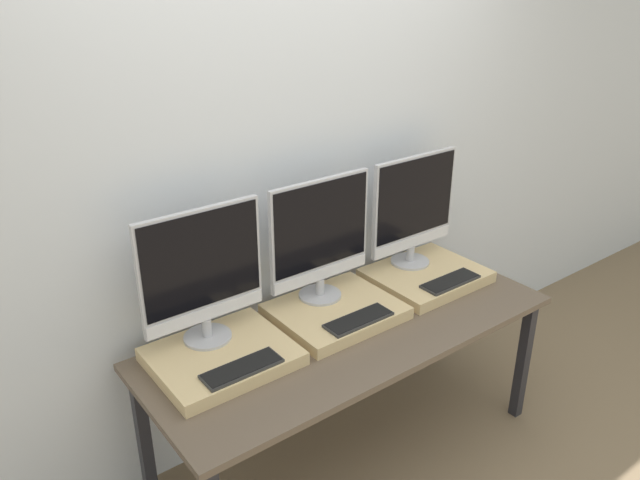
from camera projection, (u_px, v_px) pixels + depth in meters
name	position (u px, v px, depth m)	size (l,w,h in m)	color
wall_back	(292.00, 173.00, 2.81)	(8.00, 0.04, 2.60)	silver
workbench	(352.00, 340.00, 2.76)	(1.87, 0.74, 0.70)	brown
wooden_riser_left	(222.00, 357.00, 2.49)	(0.54, 0.45, 0.06)	#D6B77F
monitor_left	(202.00, 272.00, 2.44)	(0.52, 0.20, 0.57)	#B2B2B7
keyboard_left	(242.00, 368.00, 2.36)	(0.32, 0.11, 0.01)	#2D2D2D
wooden_riser_center	(336.00, 311.00, 2.81)	(0.54, 0.45, 0.06)	#D6B77F
monitor_center	(320.00, 236.00, 2.75)	(0.52, 0.20, 0.57)	#B2B2B7
keyboard_center	(359.00, 320.00, 2.68)	(0.32, 0.11, 0.01)	#2D2D2D
wooden_riser_right	(426.00, 275.00, 3.13)	(0.54, 0.45, 0.06)	#D6B77F
monitor_right	(414.00, 207.00, 3.07)	(0.52, 0.20, 0.57)	#B2B2B7
keyboard_right	(450.00, 281.00, 3.00)	(0.32, 0.11, 0.01)	#2D2D2D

